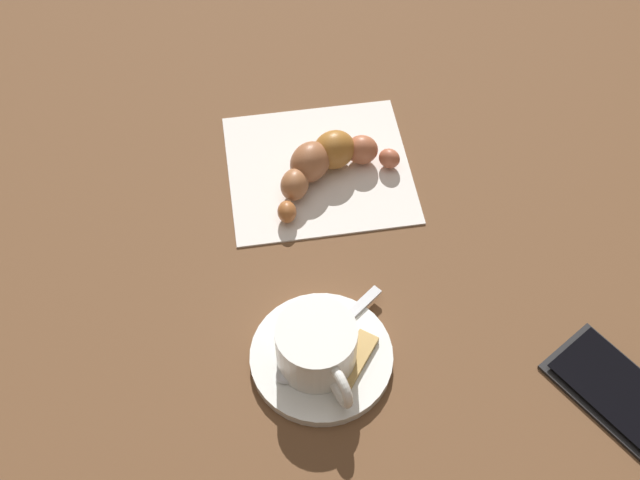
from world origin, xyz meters
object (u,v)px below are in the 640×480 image
object	(u,v)px
teaspoon	(313,350)
croissant	(326,161)
cell_phone	(628,401)
napkin	(319,168)
sugar_packet	(354,362)
espresso_cup	(317,347)
saucer	(321,357)

from	to	relation	value
teaspoon	croissant	world-z (taller)	croissant
teaspoon	cell_phone	xyz separation A→B (m)	(-0.12, -0.24, -0.01)
napkin	cell_phone	distance (m)	0.36
sugar_packet	teaspoon	bearing A→B (deg)	99.94
espresso_cup	croissant	size ratio (longest dim) A/B	0.68
croissant	espresso_cup	bearing A→B (deg)	159.86
teaspoon	sugar_packet	bearing A→B (deg)	-126.86
napkin	teaspoon	bearing A→B (deg)	160.64
espresso_cup	cell_phone	world-z (taller)	espresso_cup
espresso_cup	croissant	distance (m)	0.21
croissant	sugar_packet	bearing A→B (deg)	167.98
espresso_cup	sugar_packet	distance (m)	0.04
napkin	saucer	bearing A→B (deg)	162.56
teaspoon	croissant	distance (m)	0.21
croissant	teaspoon	bearing A→B (deg)	158.71
saucer	napkin	size ratio (longest dim) A/B	0.67
saucer	sugar_packet	world-z (taller)	sugar_packet
napkin	croissant	size ratio (longest dim) A/B	1.32
sugar_packet	croissant	world-z (taller)	croissant
saucer	cell_phone	distance (m)	0.26
teaspoon	napkin	world-z (taller)	teaspoon
croissant	cell_phone	distance (m)	0.35
napkin	cell_phone	bearing A→B (deg)	-152.83
napkin	cell_phone	world-z (taller)	cell_phone
saucer	croissant	bearing A→B (deg)	-19.27
napkin	croissant	world-z (taller)	croissant
sugar_packet	cell_phone	xyz separation A→B (m)	(-0.10, -0.21, -0.01)
teaspoon	cell_phone	distance (m)	0.27
teaspoon	sugar_packet	world-z (taller)	teaspoon
saucer	espresso_cup	world-z (taller)	espresso_cup
cell_phone	teaspoon	bearing A→B (deg)	62.60
cell_phone	saucer	bearing A→B (deg)	63.03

